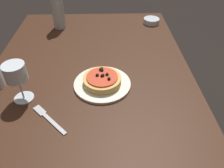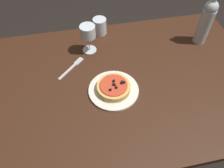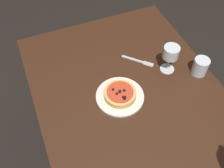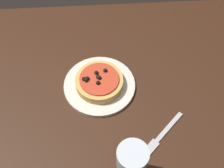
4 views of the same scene
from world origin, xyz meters
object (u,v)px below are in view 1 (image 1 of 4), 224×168
Objects in this scene: dining_table at (91,87)px; side_bowl at (151,21)px; fork at (48,118)px; wine_glass at (16,74)px; wine_bottle at (57,6)px; pizza at (102,80)px; dinner_plate at (102,84)px.

side_bowl reaches higher than dining_table.
side_bowl reaches higher than fork.
wine_glass is 0.66m from wine_bottle.
wine_bottle is (0.58, 0.27, 0.11)m from pizza.
wine_bottle is (0.58, 0.27, 0.13)m from dinner_plate.
wine_bottle is (0.50, 0.21, 0.22)m from dining_table.
side_bowl is 0.96m from fork.
pizza is 0.99× the size of wine_glass.
fork is at bearing 147.19° from side_bowl.
side_bowl is (0.62, -0.32, -0.01)m from pizza.
dining_table is 0.67m from side_bowl.
fork is (-0.76, -0.07, -0.14)m from wine_bottle.
dinner_plate reaches higher than fork.
fork is (-0.18, 0.20, -0.03)m from pizza.
wine_glass is (-0.08, 0.32, 0.12)m from dinner_plate.
side_bowl reaches higher than dinner_plate.
dinner_plate is (-0.08, -0.06, 0.09)m from dining_table.
dinner_plate is at bearing -144.73° from dining_table.
wine_glass is at bearing 120.99° from dining_table.
wine_glass is (-0.16, 0.26, 0.20)m from dining_table.
pizza is 0.54× the size of wine_bottle.
wine_glass is at bearing 175.80° from wine_bottle.
dining_table is 9.53× the size of fork.
pizza is 0.65m from wine_bottle.
wine_glass reaches higher than pizza.
pizza is at bearing -155.03° from wine_bottle.
wine_bottle is at bearing 24.95° from dinner_plate.
wine_bottle is at bearing -4.20° from wine_glass.
wine_glass reaches higher than dinner_plate.
dinner_plate is 1.66× the size of fork.
dinner_plate is 0.70m from side_bowl.
dinner_plate is 1.51× the size of pizza.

